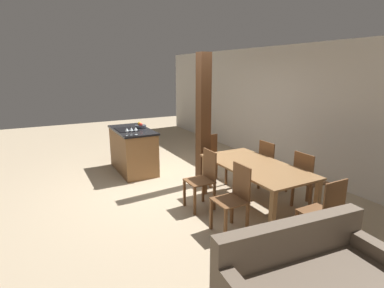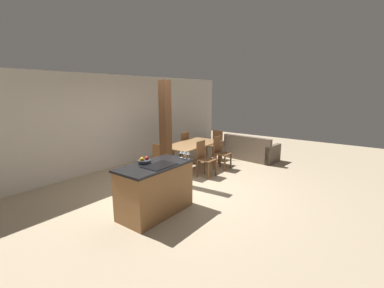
% 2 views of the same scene
% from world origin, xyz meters
% --- Properties ---
extents(ground_plane, '(16.00, 16.00, 0.00)m').
position_xyz_m(ground_plane, '(0.00, 0.00, 0.00)').
color(ground_plane, tan).
extents(wall_back, '(11.20, 0.08, 2.70)m').
position_xyz_m(wall_back, '(0.00, 2.84, 1.35)').
color(wall_back, silver).
rests_on(wall_back, ground_plane).
extents(kitchen_island, '(1.42, 0.73, 0.95)m').
position_xyz_m(kitchen_island, '(-1.21, -0.30, 0.47)').
color(kitchen_island, olive).
rests_on(kitchen_island, ground_plane).
extents(fruit_bowl, '(0.24, 0.24, 0.12)m').
position_xyz_m(fruit_bowl, '(-1.26, -0.09, 0.99)').
color(fruit_bowl, '#383D47').
rests_on(fruit_bowl, kitchen_island).
extents(wine_glass_near, '(0.07, 0.07, 0.16)m').
position_xyz_m(wine_glass_near, '(-0.58, -0.59, 1.06)').
color(wine_glass_near, silver).
rests_on(wine_glass_near, kitchen_island).
extents(wine_glass_middle, '(0.07, 0.07, 0.16)m').
position_xyz_m(wine_glass_middle, '(-0.58, -0.50, 1.06)').
color(wine_glass_middle, silver).
rests_on(wine_glass_middle, kitchen_island).
extents(wine_glass_far, '(0.07, 0.07, 0.16)m').
position_xyz_m(wine_glass_far, '(-0.58, -0.41, 1.06)').
color(wine_glass_far, silver).
rests_on(wine_glass_far, kitchen_island).
extents(dining_table, '(1.86, 0.96, 0.74)m').
position_xyz_m(dining_table, '(1.50, 0.86, 0.65)').
color(dining_table, olive).
rests_on(dining_table, ground_plane).
extents(dining_chair_near_left, '(0.40, 0.40, 0.95)m').
position_xyz_m(dining_chair_near_left, '(1.08, 0.15, 0.50)').
color(dining_chair_near_left, brown).
rests_on(dining_chair_near_left, ground_plane).
extents(dining_chair_near_right, '(0.40, 0.40, 0.95)m').
position_xyz_m(dining_chair_near_right, '(1.92, 0.15, 0.50)').
color(dining_chair_near_right, brown).
rests_on(dining_chair_near_right, ground_plane).
extents(dining_chair_far_left, '(0.40, 0.40, 0.95)m').
position_xyz_m(dining_chair_far_left, '(1.08, 1.56, 0.50)').
color(dining_chair_far_left, brown).
rests_on(dining_chair_far_left, ground_plane).
extents(dining_chair_far_right, '(0.40, 0.40, 0.95)m').
position_xyz_m(dining_chair_far_right, '(1.92, 1.56, 0.50)').
color(dining_chair_far_right, brown).
rests_on(dining_chair_far_right, ground_plane).
extents(dining_chair_head_end, '(0.40, 0.40, 0.95)m').
position_xyz_m(dining_chair_head_end, '(0.19, 0.86, 0.50)').
color(dining_chair_head_end, brown).
rests_on(dining_chair_head_end, ground_plane).
extents(dining_chair_foot_end, '(0.40, 0.40, 0.95)m').
position_xyz_m(dining_chair_foot_end, '(2.80, 0.86, 0.50)').
color(dining_chair_foot_end, brown).
rests_on(dining_chair_foot_end, ground_plane).
extents(couch, '(0.99, 1.74, 0.80)m').
position_xyz_m(couch, '(3.47, -0.11, 0.27)').
color(couch, brown).
rests_on(couch, ground_plane).
extents(timber_post, '(0.22, 0.22, 2.49)m').
position_xyz_m(timber_post, '(0.16, 0.67, 1.25)').
color(timber_post, '#4C2D19').
rests_on(timber_post, ground_plane).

